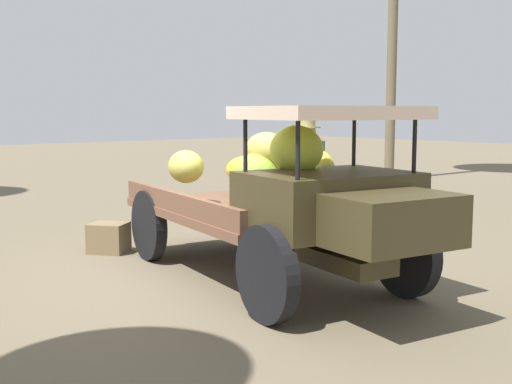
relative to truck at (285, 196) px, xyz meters
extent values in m
plane|color=brown|center=(-0.75, -0.19, -0.94)|extent=(60.00, 60.00, 0.00)
cube|color=#3C341D|center=(-0.42, 0.02, -0.46)|extent=(4.02, 1.10, 0.16)
cylinder|color=black|center=(1.14, 0.57, -0.51)|extent=(0.87, 0.28, 0.86)
cylinder|color=black|center=(0.88, -1.01, -0.51)|extent=(0.87, 0.28, 0.86)
cylinder|color=black|center=(-1.62, 1.03, -0.51)|extent=(0.87, 0.28, 0.86)
cylinder|color=black|center=(-1.88, -0.55, -0.51)|extent=(0.87, 0.28, 0.86)
cube|color=brown|center=(-0.86, 0.09, -0.28)|extent=(3.24, 2.19, 0.10)
cube|color=brown|center=(-0.73, 0.88, -0.12)|extent=(2.97, 0.58, 0.22)
cube|color=brown|center=(-1.00, -0.70, -0.12)|extent=(2.97, 0.58, 0.22)
cube|color=#3C341D|center=(0.81, -0.19, 0.05)|extent=(1.34, 1.68, 0.55)
cube|color=#3C341D|center=(1.70, -0.34, -0.01)|extent=(0.87, 1.17, 0.44)
cylinder|color=black|center=(1.36, 0.37, 0.60)|extent=(0.04, 0.04, 0.55)
cylinder|color=black|center=(1.14, -0.90, 0.60)|extent=(0.04, 0.04, 0.55)
cylinder|color=black|center=(0.49, 0.52, 0.60)|extent=(0.04, 0.04, 0.55)
cylinder|color=black|center=(0.27, -0.75, 0.60)|extent=(0.04, 0.04, 0.55)
cube|color=beige|center=(0.81, -0.19, 0.87)|extent=(1.46, 1.70, 0.12)
ellipsoid|color=#C0BA4C|center=(-1.49, -0.25, 0.23)|extent=(0.67, 0.60, 0.45)
ellipsoid|color=#A6D138|center=(-1.08, 0.75, 0.30)|extent=(0.83, 0.78, 0.53)
ellipsoid|color=#93B22E|center=(-0.94, 0.47, 0.18)|extent=(0.83, 0.77, 0.61)
ellipsoid|color=#BDD23C|center=(0.31, -0.14, 0.51)|extent=(0.63, 0.58, 0.54)
ellipsoid|color=gold|center=(-1.52, 0.77, 0.13)|extent=(0.83, 0.76, 0.49)
ellipsoid|color=tan|center=(-0.61, 0.28, 0.45)|extent=(0.66, 0.60, 0.53)
ellipsoid|color=gold|center=(-0.02, -0.31, -0.01)|extent=(0.57, 0.50, 0.46)
ellipsoid|color=gold|center=(0.03, 0.41, 0.28)|extent=(0.72, 0.69, 0.52)
ellipsoid|color=#88B438|center=(-0.60, 0.09, 0.17)|extent=(0.62, 0.52, 0.50)
ellipsoid|color=#85AC2F|center=(-0.46, 0.24, 0.01)|extent=(0.72, 0.76, 0.59)
cylinder|color=#B7BBA1|center=(-1.00, 1.43, -0.53)|extent=(0.15, 0.15, 0.82)
cylinder|color=#B7BBA1|center=(-1.26, 1.42, -0.53)|extent=(0.15, 0.15, 0.82)
cube|color=#4D5F68|center=(-1.13, 1.43, 0.19)|extent=(0.41, 0.25, 0.62)
cylinder|color=#4D5F68|center=(-1.02, 1.33, 0.29)|extent=(0.33, 0.37, 0.10)
cylinder|color=#4D5F68|center=(-1.22, 1.32, 0.29)|extent=(0.32, 0.38, 0.10)
sphere|color=tan|center=(-1.13, 1.43, 0.61)|extent=(0.22, 0.22, 0.22)
cylinder|color=olive|center=(-1.13, 1.43, 0.68)|extent=(0.34, 0.34, 0.02)
cylinder|color=olive|center=(-1.13, 1.43, 0.74)|extent=(0.20, 0.20, 0.10)
cube|color=olive|center=(-2.59, -0.74, -0.74)|extent=(0.61, 0.60, 0.38)
camera|label=1|loc=(5.02, -4.58, 0.89)|focal=45.65mm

